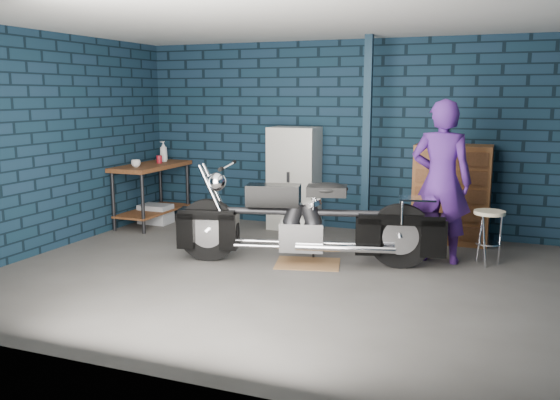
# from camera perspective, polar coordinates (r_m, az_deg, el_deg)

# --- Properties ---
(ground) EXTENTS (6.00, 6.00, 0.00)m
(ground) POSITION_cam_1_polar(r_m,az_deg,el_deg) (6.52, -0.65, -7.20)
(ground) COLOR #4D4B48
(ground) RESTS_ON ground
(room_walls) EXTENTS (6.02, 5.01, 2.71)m
(room_walls) POSITION_cam_1_polar(r_m,az_deg,el_deg) (6.74, 1.10, 9.81)
(room_walls) COLOR #0E2230
(room_walls) RESTS_ON ground
(support_post) EXTENTS (0.10, 0.10, 2.70)m
(support_post) POSITION_cam_1_polar(r_m,az_deg,el_deg) (7.94, 8.36, 5.76)
(support_post) COLOR #102333
(support_post) RESTS_ON ground
(workbench) EXTENTS (0.60, 1.40, 0.91)m
(workbench) POSITION_cam_1_polar(r_m,az_deg,el_deg) (9.16, -12.19, 0.56)
(workbench) COLOR brown
(workbench) RESTS_ON ground
(drip_mat) EXTENTS (0.85, 0.71, 0.01)m
(drip_mat) POSITION_cam_1_polar(r_m,az_deg,el_deg) (6.93, 2.68, -6.13)
(drip_mat) COLOR brown
(drip_mat) RESTS_ON ground
(motorcycle) EXTENTS (2.72, 1.31, 1.16)m
(motorcycle) POSITION_cam_1_polar(r_m,az_deg,el_deg) (6.79, 2.72, -1.46)
(motorcycle) COLOR black
(motorcycle) RESTS_ON ground
(person) EXTENTS (0.70, 0.47, 1.89)m
(person) POSITION_cam_1_polar(r_m,az_deg,el_deg) (7.09, 15.24, 1.71)
(person) COLOR #4A207A
(person) RESTS_ON ground
(storage_bin) EXTENTS (0.46, 0.33, 0.29)m
(storage_bin) POSITION_cam_1_polar(r_m,az_deg,el_deg) (9.23, -11.87, -1.31)
(storage_bin) COLOR #999CA1
(storage_bin) RESTS_ON ground
(locker) EXTENTS (0.69, 0.49, 1.48)m
(locker) POSITION_cam_1_polar(r_m,az_deg,el_deg) (8.59, 1.36, 2.09)
(locker) COLOR beige
(locker) RESTS_ON ground
(tool_chest) EXTENTS (0.97, 0.54, 1.29)m
(tool_chest) POSITION_cam_1_polar(r_m,az_deg,el_deg) (8.13, 16.19, 0.56)
(tool_chest) COLOR brown
(tool_chest) RESTS_ON ground
(shop_stool) EXTENTS (0.42, 0.42, 0.64)m
(shop_stool) POSITION_cam_1_polar(r_m,az_deg,el_deg) (7.22, 19.39, -3.46)
(shop_stool) COLOR beige
(shop_stool) RESTS_ON ground
(cup_a) EXTENTS (0.16, 0.16, 0.11)m
(cup_a) POSITION_cam_1_polar(r_m,az_deg,el_deg) (8.77, -13.71, 3.44)
(cup_a) COLOR beige
(cup_a) RESTS_ON workbench
(mug_red) EXTENTS (0.11, 0.11, 0.12)m
(mug_red) POSITION_cam_1_polar(r_m,az_deg,el_deg) (9.20, -11.54, 3.86)
(mug_red) COLOR maroon
(mug_red) RESTS_ON workbench
(bottle) EXTENTS (0.16, 0.16, 0.32)m
(bottle) POSITION_cam_1_polar(r_m,az_deg,el_deg) (9.39, -11.15, 4.61)
(bottle) COLOR #999CA1
(bottle) RESTS_ON workbench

